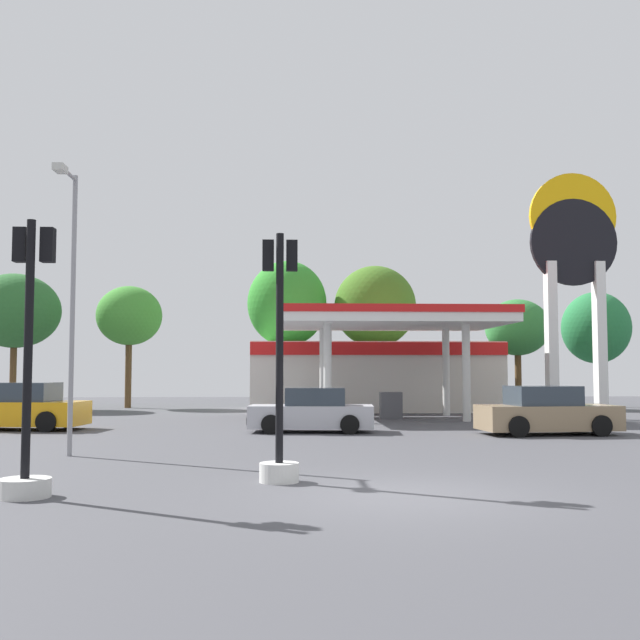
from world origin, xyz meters
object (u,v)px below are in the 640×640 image
tree_4 (517,328)px  traffic_signal_0 (279,395)px  car_2 (312,412)px  car_1 (19,408)px  car_0 (547,412)px  corner_streetlamp (70,284)px  tree_0 (15,311)px  tree_1 (129,316)px  station_pole_sign (574,265)px  traffic_signal_1 (27,407)px  tree_2 (287,304)px  tree_3 (375,307)px  tree_5 (596,328)px

tree_4 → traffic_signal_0: bearing=-115.6°
car_2 → traffic_signal_0: traffic_signal_0 is taller
car_1 → tree_4: size_ratio=0.79×
car_0 → car_1: (-17.26, 2.62, 0.03)m
car_2 → corner_streetlamp: corner_streetlamp is taller
tree_0 → tree_1: (5.59, 1.45, -0.15)m
station_pole_sign → tree_0: 27.60m
tree_0 → tree_4: (26.50, 0.27, -0.80)m
traffic_signal_1 → tree_1: size_ratio=0.68×
tree_2 → tree_4: 12.43m
car_1 → tree_4: bearing=32.6°
tree_0 → corner_streetlamp: bearing=-67.2°
tree_3 → tree_5: 12.59m
station_pole_sign → traffic_signal_1: size_ratio=2.31×
station_pole_sign → traffic_signal_1: (-16.05, -18.28, -4.96)m
traffic_signal_1 → corner_streetlamp: (-0.97, 5.55, 2.62)m
car_1 → tree_4: (21.42, 13.68, 3.56)m
car_1 → tree_1: size_ratio=0.70×
tree_1 → traffic_signal_1: bearing=-81.1°
tree_1 → tree_3: tree_3 is taller
traffic_signal_1 → car_1: bearing=109.9°
tree_2 → station_pole_sign: bearing=-37.2°
station_pole_sign → traffic_signal_0: 21.23m
car_0 → traffic_signal_1: traffic_signal_1 is taller
car_2 → traffic_signal_0: size_ratio=0.92×
tree_4 → car_2: bearing=-127.4°
tree_0 → car_2: bearing=-44.5°
tree_5 → tree_0: bearing=-177.1°
traffic_signal_1 → tree_2: (4.08, 27.37, 4.10)m
car_1 → tree_0: (-5.08, 13.40, 4.36)m
car_0 → tree_5: (9.00, 17.61, 3.68)m
car_0 → traffic_signal_0: (-8.28, -9.64, 0.87)m
traffic_signal_1 → corner_streetlamp: corner_streetlamp is taller
station_pole_sign → corner_streetlamp: size_ratio=1.53×
traffic_signal_1 → tree_5: bearing=53.4°
tree_4 → corner_streetlamp: (-17.42, -21.86, -0.24)m
station_pole_sign → tree_2: station_pole_sign is taller
traffic_signal_0 → tree_0: tree_0 is taller
tree_2 → tree_4: size_ratio=1.34×
tree_3 → corner_streetlamp: size_ratio=1.14×
traffic_signal_0 → tree_3: tree_3 is taller
tree_3 → car_0: bearing=-78.0°
traffic_signal_1 → car_2: bearing=68.2°
station_pole_sign → car_0: bearing=-117.7°
car_2 → traffic_signal_0: (-0.93, -10.91, 0.91)m
car_1 → tree_2: size_ratio=0.59×
traffic_signal_1 → traffic_signal_0: bearing=20.1°
station_pole_sign → car_2: (-11.11, -5.89, -5.73)m
car_0 → tree_0: tree_0 is taller
tree_0 → tree_3: bearing=1.3°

